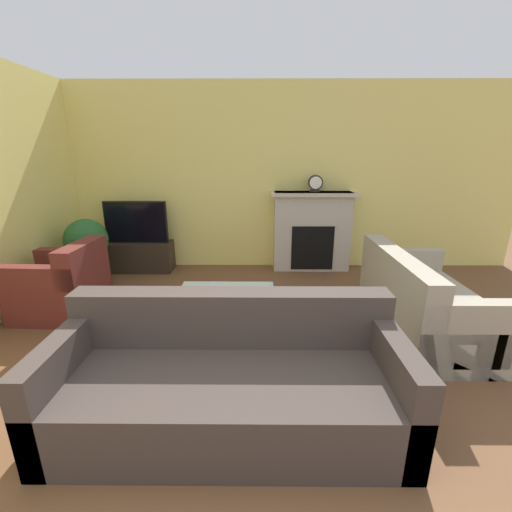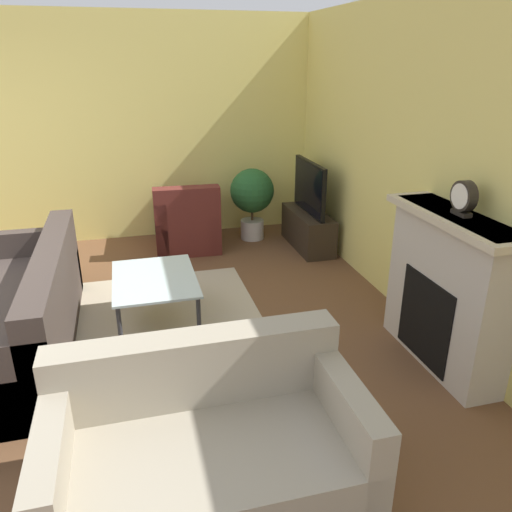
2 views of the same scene
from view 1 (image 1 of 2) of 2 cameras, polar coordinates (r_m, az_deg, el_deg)
The scene contains 11 objects.
wall_back at distance 5.24m, azimuth -1.40°, elevation 12.73°, with size 8.15×0.06×2.70m.
area_rug at distance 3.46m, azimuth -4.96°, elevation -13.45°, with size 2.13×1.89×0.00m.
fireplace at distance 5.22m, azimuth 9.26°, elevation 4.35°, with size 1.25×0.37×1.18m.
tv_stand at distance 5.47m, azimuth -18.82°, elevation -0.07°, with size 0.99×0.36×0.44m.
tv at distance 5.34m, azimuth -19.37°, elevation 5.34°, with size 0.91×0.05×0.61m.
couch_sectional at distance 2.42m, azimuth -4.47°, elevation -20.35°, with size 2.23×0.88×0.82m.
couch_loveseat at distance 3.80m, azimuth 26.08°, elevation -7.38°, with size 0.89×1.58×0.82m.
armchair_by_window at distance 4.36m, azimuth -29.48°, elevation -4.70°, with size 0.85×0.79×0.82m.
coffee_table at distance 3.29m, azimuth -5.10°, elevation -7.17°, with size 0.93×0.69×0.45m.
potted_plant at distance 5.04m, azimuth -26.36°, elevation 1.78°, with size 0.55×0.55×0.91m.
mantel_clock at distance 5.12m, azimuth 9.86°, elevation 11.87°, with size 0.21×0.07×0.24m.
Camera 1 is at (0.16, -0.96, 1.76)m, focal length 24.00 mm.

